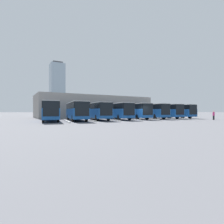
# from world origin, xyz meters

# --- Properties ---
(ground_plane) EXTENTS (600.00, 600.00, 0.00)m
(ground_plane) POSITION_xyz_m (0.00, 0.00, 0.00)
(ground_plane) COLOR #5B5B60
(bus_0) EXTENTS (4.12, 10.98, 3.21)m
(bus_0) POSITION_xyz_m (-14.86, -4.99, 1.79)
(bus_0) COLOR #19519E
(bus_0) RESTS_ON ground_plane
(curb_divider_0) EXTENTS (1.53, 7.88, 0.15)m
(curb_divider_0) POSITION_xyz_m (-12.74, -3.40, 0.07)
(curb_divider_0) COLOR #B2B2AD
(curb_divider_0) RESTS_ON ground_plane
(bus_1) EXTENTS (4.12, 10.98, 3.21)m
(bus_1) POSITION_xyz_m (-10.61, -5.01, 1.79)
(bus_1) COLOR #19519E
(bus_1) RESTS_ON ground_plane
(curb_divider_1) EXTENTS (1.53, 7.88, 0.15)m
(curb_divider_1) POSITION_xyz_m (-8.49, -3.42, 0.07)
(curb_divider_1) COLOR #B2B2AD
(curb_divider_1) RESTS_ON ground_plane
(bus_2) EXTENTS (4.12, 10.98, 3.21)m
(bus_2) POSITION_xyz_m (-6.37, -4.91, 1.79)
(bus_2) COLOR #19519E
(bus_2) RESTS_ON ground_plane
(curb_divider_2) EXTENTS (1.53, 7.88, 0.15)m
(curb_divider_2) POSITION_xyz_m (-4.25, -3.33, 0.07)
(curb_divider_2) COLOR #B2B2AD
(curb_divider_2) RESTS_ON ground_plane
(bus_3) EXTENTS (4.12, 10.98, 3.21)m
(bus_3) POSITION_xyz_m (-2.12, -5.23, 1.79)
(bus_3) COLOR #19519E
(bus_3) RESTS_ON ground_plane
(curb_divider_3) EXTENTS (1.53, 7.88, 0.15)m
(curb_divider_3) POSITION_xyz_m (-0.00, -3.65, 0.07)
(curb_divider_3) COLOR #B2B2AD
(curb_divider_3) RESTS_ON ground_plane
(bus_4) EXTENTS (4.12, 10.98, 3.21)m
(bus_4) POSITION_xyz_m (2.13, -5.16, 1.79)
(bus_4) COLOR #19519E
(bus_4) RESTS_ON ground_plane
(curb_divider_4) EXTENTS (1.53, 7.88, 0.15)m
(curb_divider_4) POSITION_xyz_m (4.25, -3.57, 0.07)
(curb_divider_4) COLOR #B2B2AD
(curb_divider_4) RESTS_ON ground_plane
(bus_5) EXTENTS (4.12, 10.98, 3.21)m
(bus_5) POSITION_xyz_m (6.37, -5.49, 1.79)
(bus_5) COLOR #19519E
(bus_5) RESTS_ON ground_plane
(curb_divider_5) EXTENTS (1.53, 7.88, 0.15)m
(curb_divider_5) POSITION_xyz_m (8.49, -3.90, 0.07)
(curb_divider_5) COLOR #B2B2AD
(curb_divider_5) RESTS_ON ground_plane
(bus_6) EXTENTS (4.12, 10.98, 3.21)m
(bus_6) POSITION_xyz_m (10.62, -4.98, 1.79)
(bus_6) COLOR #19519E
(bus_6) RESTS_ON ground_plane
(curb_divider_6) EXTENTS (1.53, 7.88, 0.15)m
(curb_divider_6) POSITION_xyz_m (12.74, -3.39, 0.07)
(curb_divider_6) COLOR #B2B2AD
(curb_divider_6) RESTS_ON ground_plane
(bus_7) EXTENTS (4.12, 10.98, 3.21)m
(bus_7) POSITION_xyz_m (14.87, -5.63, 1.79)
(bus_7) COLOR #19519E
(bus_7) RESTS_ON ground_plane
(pedestrian) EXTENTS (0.41, 0.40, 1.69)m
(pedestrian) POSITION_xyz_m (-13.31, 5.12, 0.91)
(pedestrian) COLOR black
(pedestrian) RESTS_ON ground_plane
(station_building) EXTENTS (31.05, 14.43, 5.80)m
(station_building) POSITION_xyz_m (0.00, -20.69, 2.93)
(station_building) COLOR gray
(station_building) RESTS_ON ground_plane
(office_tower) EXTENTS (18.30, 18.30, 69.01)m
(office_tower) POSITION_xyz_m (-33.21, -220.67, 33.90)
(office_tower) COLOR #93A8B7
(office_tower) RESTS_ON ground_plane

